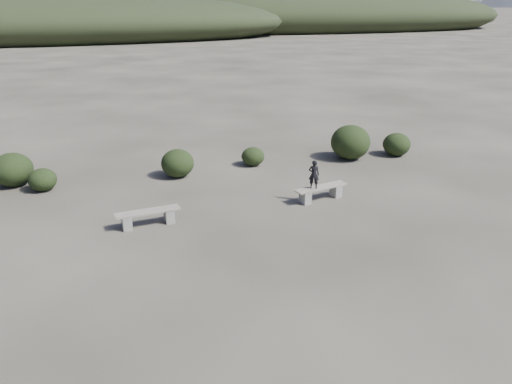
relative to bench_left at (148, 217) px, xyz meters
name	(u,v)px	position (x,y,z in m)	size (l,w,h in m)	color
ground	(284,292)	(2.66, -4.48, -0.28)	(1200.00, 1200.00, 0.00)	#302C25
bench_left	(148,217)	(0.00, 0.00, 0.00)	(1.90, 0.63, 0.47)	slate
bench_right	(321,192)	(5.63, 0.54, 0.00)	(1.91, 0.83, 0.47)	slate
seated_person	(314,174)	(5.33, 0.46, 0.66)	(0.34, 0.23, 0.94)	black
shrub_a	(42,180)	(-3.29, 3.96, 0.11)	(0.96, 0.96, 0.78)	black
shrub_b	(178,163)	(1.40, 4.18, 0.24)	(1.22, 1.22, 1.05)	black
shrub_c	(253,156)	(4.47, 4.76, 0.09)	(0.92, 0.92, 0.74)	black
shrub_d	(350,142)	(8.59, 4.54, 0.43)	(1.63, 1.63, 1.42)	black
shrub_e	(397,144)	(10.71, 4.46, 0.20)	(1.16, 1.16, 0.97)	black
shrub_f	(13,170)	(-4.34, 4.78, 0.31)	(1.40, 1.40, 1.19)	black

